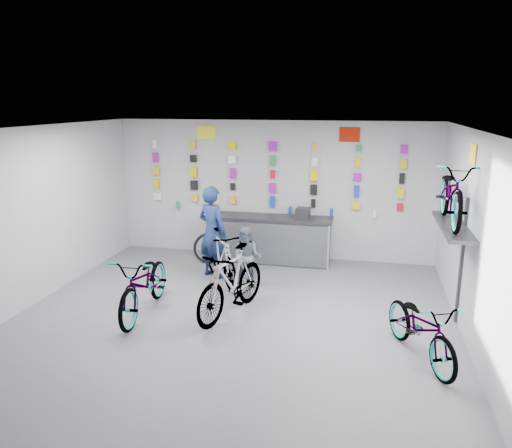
% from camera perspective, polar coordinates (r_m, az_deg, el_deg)
% --- Properties ---
extents(floor, '(8.00, 8.00, 0.00)m').
position_cam_1_polar(floor, '(7.70, -3.70, -12.35)').
color(floor, '#515156').
rests_on(floor, ground).
extents(ceiling, '(8.00, 8.00, 0.00)m').
position_cam_1_polar(ceiling, '(6.92, -4.10, 10.52)').
color(ceiling, white).
rests_on(ceiling, wall_back).
extents(wall_back, '(7.00, 0.00, 7.00)m').
position_cam_1_polar(wall_back, '(10.97, 1.97, 3.93)').
color(wall_back, '#AEAEB0').
rests_on(wall_back, floor).
extents(wall_front, '(7.00, 0.00, 7.00)m').
position_cam_1_polar(wall_front, '(3.79, -21.87, -17.43)').
color(wall_front, '#AEAEB0').
rests_on(wall_front, floor).
extents(wall_left, '(0.00, 8.00, 8.00)m').
position_cam_1_polar(wall_left, '(8.79, -26.36, -0.06)').
color(wall_left, '#AEAEB0').
rests_on(wall_left, floor).
extents(wall_right, '(0.00, 8.00, 8.00)m').
position_cam_1_polar(wall_right, '(7.06, 24.56, -3.04)').
color(wall_right, '#AEAEB0').
rests_on(wall_right, floor).
extents(counter, '(2.70, 0.66, 1.00)m').
position_cam_1_polar(counter, '(10.76, 1.47, -1.81)').
color(counter, black).
rests_on(counter, floor).
extents(merch_wall, '(5.56, 0.08, 1.55)m').
position_cam_1_polar(merch_wall, '(10.85, 1.89, 5.38)').
color(merch_wall, white).
rests_on(merch_wall, wall_back).
extents(wall_bracket, '(0.39, 1.90, 2.00)m').
position_cam_1_polar(wall_bracket, '(8.18, 21.69, -0.82)').
color(wall_bracket, '#333338').
rests_on(wall_bracket, wall_right).
extents(sign_left, '(0.42, 0.02, 0.30)m').
position_cam_1_polar(sign_left, '(11.17, -5.71, 10.36)').
color(sign_left, yellow).
rests_on(sign_left, wall_back).
extents(sign_right, '(0.42, 0.02, 0.30)m').
position_cam_1_polar(sign_right, '(10.63, 10.64, 10.01)').
color(sign_right, '#B51A07').
rests_on(sign_right, wall_back).
extents(sign_side, '(0.02, 0.40, 0.30)m').
position_cam_1_polar(sign_side, '(8.01, 23.54, 7.36)').
color(sign_side, yellow).
rests_on(sign_side, wall_right).
extents(bike_left, '(0.83, 2.02, 1.04)m').
position_cam_1_polar(bike_left, '(8.35, -12.62, -6.65)').
color(bike_left, gray).
rests_on(bike_left, floor).
extents(bike_center, '(1.09, 1.96, 1.13)m').
position_cam_1_polar(bike_center, '(8.09, -2.84, -6.64)').
color(bike_center, gray).
rests_on(bike_center, floor).
extents(bike_right, '(1.27, 1.85, 0.92)m').
position_cam_1_polar(bike_right, '(7.17, 18.37, -11.13)').
color(bike_right, gray).
rests_on(bike_right, floor).
extents(bike_service, '(1.38, 1.69, 1.04)m').
position_cam_1_polar(bike_service, '(9.53, -4.06, -3.75)').
color(bike_service, gray).
rests_on(bike_service, floor).
extents(bike_wall, '(0.63, 1.80, 0.95)m').
position_cam_1_polar(bike_wall, '(8.05, 21.52, 3.27)').
color(bike_wall, gray).
rests_on(bike_wall, wall_bracket).
extents(clerk, '(0.79, 0.68, 1.82)m').
position_cam_1_polar(clerk, '(9.78, -5.00, -0.90)').
color(clerk, navy).
rests_on(clerk, floor).
extents(customer, '(0.57, 0.45, 1.16)m').
position_cam_1_polar(customer, '(9.25, -1.04, -3.87)').
color(customer, '#4E5B6C').
rests_on(customer, floor).
extents(spare_wheel, '(0.67, 0.26, 0.66)m').
position_cam_1_polar(spare_wheel, '(10.76, -5.47, -2.77)').
color(spare_wheel, black).
rests_on(spare_wheel, floor).
extents(register, '(0.30, 0.32, 0.22)m').
position_cam_1_polar(register, '(10.50, 5.39, 1.25)').
color(register, black).
rests_on(register, counter).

